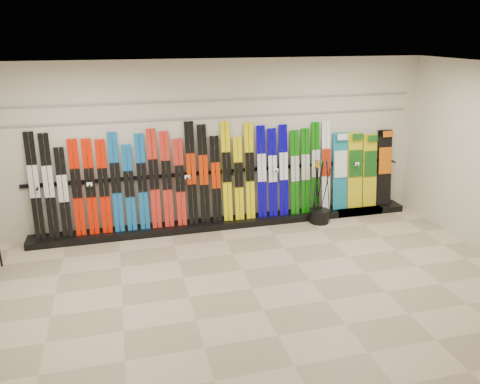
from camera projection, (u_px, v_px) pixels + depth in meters
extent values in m
plane|color=gray|center=(252.00, 289.00, 6.59)|extent=(8.00, 8.00, 0.00)
plane|color=beige|center=(214.00, 145.00, 8.38)|extent=(8.00, 0.00, 8.00)
plane|color=silver|center=(254.00, 69.00, 5.61)|extent=(8.00, 8.00, 0.00)
cube|color=black|center=(230.00, 222.00, 8.71)|extent=(8.00, 0.40, 0.12)
cube|color=black|center=(35.00, 187.00, 7.68)|extent=(0.17, 0.26, 1.79)
cube|color=black|center=(49.00, 187.00, 7.73)|extent=(0.17, 0.26, 1.76)
cube|color=black|center=(63.00, 193.00, 7.81)|extent=(0.17, 0.22, 1.52)
cube|color=red|center=(77.00, 188.00, 7.85)|extent=(0.17, 0.24, 1.64)
cube|color=red|center=(90.00, 187.00, 7.90)|extent=(0.17, 0.24, 1.63)
cube|color=red|center=(104.00, 187.00, 7.96)|extent=(0.17, 0.24, 1.61)
cube|color=#0F5599|center=(116.00, 183.00, 7.99)|extent=(0.17, 0.25, 1.72)
cube|color=#0F5599|center=(129.00, 188.00, 8.07)|extent=(0.17, 0.22, 1.50)
cube|color=#0F5599|center=(142.00, 182.00, 8.10)|extent=(0.17, 0.25, 1.67)
cube|color=red|center=(154.00, 179.00, 8.15)|extent=(0.17, 0.26, 1.75)
cube|color=red|center=(167.00, 180.00, 8.20)|extent=(0.17, 0.25, 1.69)
cube|color=red|center=(180.00, 183.00, 8.27)|extent=(0.17, 0.23, 1.55)
cube|color=black|center=(191.00, 174.00, 8.30)|extent=(0.17, 0.27, 1.83)
cube|color=black|center=(204.00, 175.00, 8.35)|extent=(0.17, 0.26, 1.77)
cube|color=black|center=(216.00, 179.00, 8.43)|extent=(0.17, 0.23, 1.56)
cube|color=yellow|center=(227.00, 172.00, 8.45)|extent=(0.17, 0.26, 1.81)
cube|color=yellow|center=(239.00, 179.00, 8.53)|extent=(0.17, 0.23, 1.52)
cube|color=yellow|center=(250.00, 171.00, 8.56)|extent=(0.17, 0.26, 1.76)
cube|color=#080099|center=(262.00, 172.00, 8.62)|extent=(0.17, 0.25, 1.70)
cube|color=#080099|center=(272.00, 173.00, 8.68)|extent=(0.17, 0.24, 1.64)
cube|color=#080099|center=(283.00, 171.00, 8.73)|extent=(0.17, 0.25, 1.70)
cube|color=#0D6509|center=(295.00, 173.00, 8.79)|extent=(0.17, 0.23, 1.59)
cube|color=#0D6509|center=(305.00, 171.00, 8.84)|extent=(0.17, 0.24, 1.61)
cube|color=#0D6509|center=(315.00, 168.00, 8.88)|extent=(0.17, 0.25, 1.71)
cube|color=white|center=(326.00, 167.00, 8.93)|extent=(0.17, 0.25, 1.72)
cube|color=#14728C|center=(340.00, 171.00, 9.05)|extent=(0.30, 0.23, 1.49)
cube|color=gold|center=(355.00, 171.00, 9.13)|extent=(0.31, 0.23, 1.47)
cube|color=gold|center=(370.00, 171.00, 9.21)|extent=(0.29, 0.22, 1.43)
cube|color=black|center=(384.00, 168.00, 9.28)|extent=(0.31, 0.23, 1.49)
cylinder|color=black|center=(319.00, 216.00, 8.83)|extent=(0.37, 0.37, 0.25)
cylinder|color=black|center=(328.00, 192.00, 8.65)|extent=(0.11, 0.12, 1.18)
cylinder|color=black|center=(317.00, 192.00, 8.65)|extent=(0.14, 0.10, 1.17)
cylinder|color=black|center=(317.00, 191.00, 8.72)|extent=(0.06, 0.07, 1.18)
cylinder|color=black|center=(319.00, 191.00, 8.70)|extent=(0.05, 0.12, 1.18)
cylinder|color=black|center=(318.00, 191.00, 8.72)|extent=(0.14, 0.12, 1.17)
cylinder|color=black|center=(315.00, 191.00, 8.70)|extent=(0.13, 0.13, 1.17)
cylinder|color=black|center=(325.00, 191.00, 8.71)|extent=(0.16, 0.13, 1.17)
cylinder|color=black|center=(316.00, 192.00, 8.67)|extent=(0.11, 0.12, 1.18)
cube|color=gray|center=(214.00, 117.00, 8.20)|extent=(7.60, 0.02, 0.03)
cube|color=gray|center=(213.00, 100.00, 8.10)|extent=(7.60, 0.02, 0.03)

